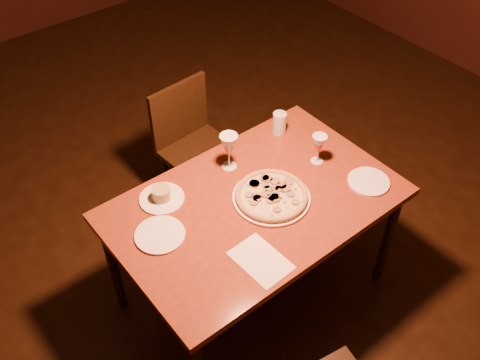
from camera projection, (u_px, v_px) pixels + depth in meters
floor at (229, 312)px, 2.81m from camera, size 7.00×7.00×0.00m
dining_table at (255, 210)px, 2.47m from camera, size 1.30×0.84×0.70m
chair_far at (194, 143)px, 3.10m from camera, size 0.41×0.41×0.80m
pizza_plate at (271, 196)px, 2.43m from camera, size 0.36×0.36×0.04m
ramekin_saucer at (161, 196)px, 2.42m from camera, size 0.21×0.21×0.07m
wine_glass_far at (229, 152)px, 2.53m from camera, size 0.09×0.09×0.19m
wine_glass_right at (318, 149)px, 2.57m from camera, size 0.07×0.07×0.16m
water_tumbler at (279, 123)px, 2.75m from camera, size 0.07×0.07×0.12m
side_plate_left at (160, 235)px, 2.28m from camera, size 0.22×0.22×0.01m
side_plate_near at (369, 182)px, 2.51m from camera, size 0.20×0.20×0.01m
menu_card at (261, 260)px, 2.19m from camera, size 0.18×0.25×0.00m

